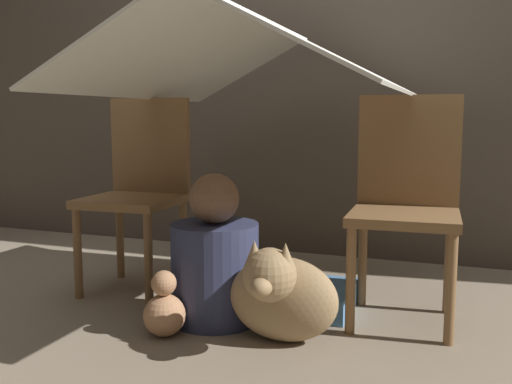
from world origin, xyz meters
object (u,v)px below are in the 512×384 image
object	(u,v)px
chair_left	(140,185)
chair_right	(406,198)
person_front	(215,262)
dog	(280,294)

from	to	relation	value
chair_left	chair_right	distance (m)	1.18
person_front	dog	distance (m)	0.34
chair_left	chair_right	world-z (taller)	same
chair_left	dog	xyz separation A→B (m)	(0.81, -0.43, -0.29)
dog	person_front	bearing A→B (deg)	156.23
chair_right	dog	bearing A→B (deg)	-133.17
chair_right	person_front	world-z (taller)	chair_right
chair_left	dog	bearing A→B (deg)	-30.07
person_front	dog	size ratio (longest dim) A/B	1.46
chair_left	chair_right	size ratio (longest dim) A/B	1.00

